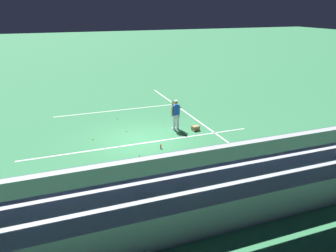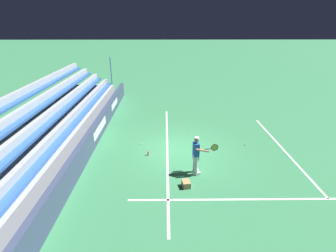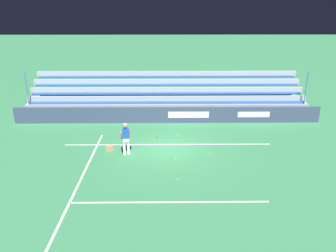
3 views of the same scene
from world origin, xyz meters
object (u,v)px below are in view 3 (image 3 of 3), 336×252
Objects in this scene: ball_box_cardboard at (110,148)px; tennis_ball_far_right at (176,158)px; tennis_player at (126,138)px; tennis_ball_near_player at (178,179)px; water_bottle at (158,137)px; tennis_ball_far_left at (177,135)px; tennis_ball_on_baseline at (211,154)px.

tennis_ball_far_right is at bearing 162.11° from ball_box_cardboard.
tennis_player reaches higher than tennis_ball_far_right.
ball_box_cardboard is (1.00, -0.50, -0.76)m from tennis_player.
water_bottle is at bearing -78.44° from tennis_ball_near_player.
tennis_ball_far_right is 0.30× the size of water_bottle.
tennis_player is 4.01m from tennis_ball_far_left.
tennis_player is 25.98× the size of tennis_ball_far_right.
water_bottle is (1.05, -5.11, 0.08)m from tennis_ball_near_player.
ball_box_cardboard reaches higher than tennis_ball_far_left.
ball_box_cardboard is 3.14m from water_bottle.
ball_box_cardboard is 3.87m from tennis_ball_far_right.
tennis_ball_far_left is (1.72, -2.78, 0.00)m from tennis_ball_on_baseline.
tennis_ball_near_player is at bearing 88.13° from tennis_ball_far_left.
tennis_ball_far_right is 3.04m from water_bottle.
tennis_ball_far_left is (-0.20, -3.33, 0.00)m from tennis_ball_far_right.
ball_box_cardboard is at bearing 28.87° from tennis_ball_far_left.
tennis_ball_far_left is (-0.18, -5.58, 0.00)m from tennis_ball_near_player.
tennis_ball_near_player is 2.25m from tennis_ball_far_right.
water_bottle is at bearing -147.81° from ball_box_cardboard.
tennis_ball_near_player is (-3.71, 3.44, -0.10)m from ball_box_cardboard.
tennis_ball_far_right and tennis_ball_on_baseline have the same top height.
water_bottle is (1.23, 0.47, 0.08)m from tennis_ball_far_left.
tennis_player is 4.29× the size of ball_box_cardboard.
tennis_ball_near_player and tennis_ball_far_right have the same top height.
tennis_player is at bearing 42.41° from tennis_ball_far_left.
ball_box_cardboard is 1.82× the size of water_bottle.
ball_box_cardboard is 5.65m from tennis_ball_on_baseline.
tennis_player reaches higher than tennis_ball_on_baseline.
tennis_ball_near_player is at bearing 55.81° from tennis_ball_on_baseline.
tennis_ball_near_player is 1.00× the size of tennis_ball_far_right.
tennis_ball_far_right is at bearing -89.50° from tennis_ball_near_player.
tennis_ball_near_player is 1.00× the size of tennis_ball_far_left.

